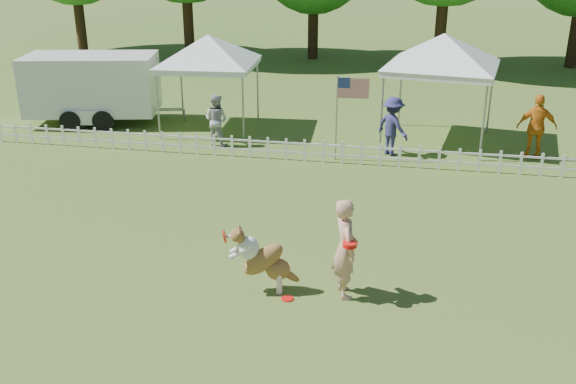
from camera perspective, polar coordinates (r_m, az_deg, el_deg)
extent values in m
plane|color=#345A1C|center=(10.78, -0.93, -9.41)|extent=(120.00, 120.00, 0.00)
imported|color=tan|center=(10.52, 5.13, -5.00)|extent=(0.61, 0.73, 1.72)
cylinder|color=red|center=(10.75, -0.05, -9.46)|extent=(0.27, 0.27, 0.02)
imported|color=#A6A5AA|center=(18.46, -6.40, 6.39)|extent=(0.84, 0.73, 1.48)
imported|color=navy|center=(17.70, 9.28, 5.79)|extent=(1.17, 1.14, 1.61)
imported|color=orange|center=(18.34, 21.24, 5.40)|extent=(1.03, 0.43, 1.76)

